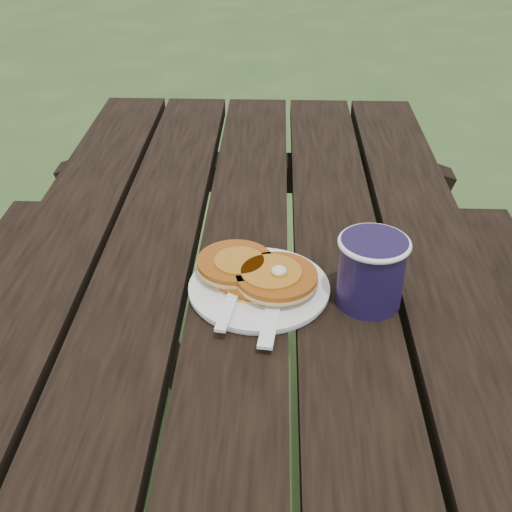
{
  "coord_description": "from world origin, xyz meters",
  "views": [
    {
      "loc": [
        0.05,
        -0.65,
        1.3
      ],
      "look_at": [
        0.02,
        0.11,
        0.8
      ],
      "focal_mm": 45.0,
      "sensor_mm": 36.0,
      "label": 1
    }
  ],
  "objects_px": {
    "picnic_table": "(240,511)",
    "plate": "(259,289)",
    "coffee_cup": "(372,268)",
    "pancake_stack": "(257,272)"
  },
  "relations": [
    {
      "from": "picnic_table",
      "to": "plate",
      "type": "bearing_deg",
      "value": 73.06
    },
    {
      "from": "picnic_table",
      "to": "coffee_cup",
      "type": "height_order",
      "value": "coffee_cup"
    },
    {
      "from": "pancake_stack",
      "to": "coffee_cup",
      "type": "bearing_deg",
      "value": -11.08
    },
    {
      "from": "plate",
      "to": "pancake_stack",
      "type": "height_order",
      "value": "pancake_stack"
    },
    {
      "from": "picnic_table",
      "to": "coffee_cup",
      "type": "distance_m",
      "value": 0.48
    },
    {
      "from": "picnic_table",
      "to": "plate",
      "type": "distance_m",
      "value": 0.4
    },
    {
      "from": "coffee_cup",
      "to": "plate",
      "type": "bearing_deg",
      "value": 173.23
    },
    {
      "from": "picnic_table",
      "to": "pancake_stack",
      "type": "xyz_separation_m",
      "value": [
        0.02,
        0.11,
        0.41
      ]
    },
    {
      "from": "plate",
      "to": "coffee_cup",
      "type": "xyz_separation_m",
      "value": [
        0.15,
        -0.02,
        0.05
      ]
    },
    {
      "from": "pancake_stack",
      "to": "plate",
      "type": "bearing_deg",
      "value": -73.13
    }
  ]
}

